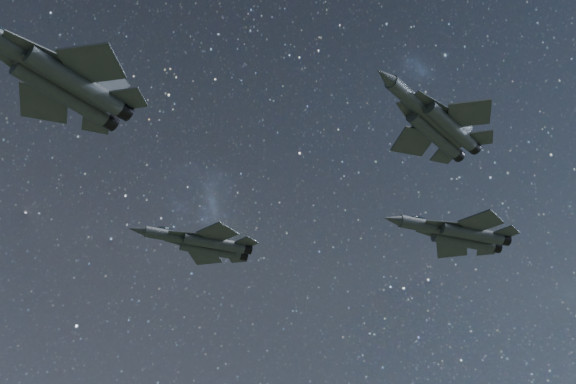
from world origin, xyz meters
TOP-DOWN VIEW (x-y plane):
  - jet_lead at (-23.75, -3.26)m, footprint 19.34×13.34m
  - jet_left at (2.36, 14.59)m, footprint 16.00×10.75m
  - jet_right at (6.57, -19.57)m, footprint 15.76×10.89m
  - jet_slot at (24.62, -7.03)m, footprint 16.90×11.32m

SIDE VIEW (x-z plane):
  - jet_right at x=6.57m, z-range 155.17..159.12m
  - jet_lead at x=-23.75m, z-range 155.10..159.96m
  - jet_slot at x=24.62m, z-range 155.43..159.70m
  - jet_left at x=2.36m, z-range 156.21..160.25m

